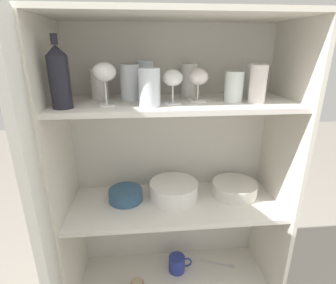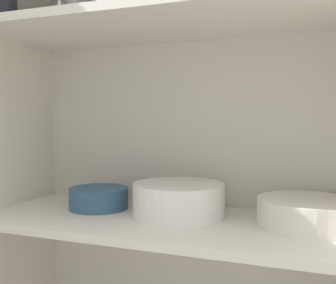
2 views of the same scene
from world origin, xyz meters
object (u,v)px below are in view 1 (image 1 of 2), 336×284
object	(u,v)px
wine_bottle	(59,77)
coffee_mug_primary	(177,264)
serving_bowl_small	(126,194)
plate_stack_white	(175,190)
mixing_bowl_large	(234,188)

from	to	relation	value
wine_bottle	coffee_mug_primary	xyz separation A→B (m)	(0.43, 0.14, -0.99)
wine_bottle	serving_bowl_small	world-z (taller)	wine_bottle
plate_stack_white	serving_bowl_small	world-z (taller)	plate_stack_white
wine_bottle	plate_stack_white	size ratio (longest dim) A/B	1.09
wine_bottle	plate_stack_white	world-z (taller)	wine_bottle
serving_bowl_small	coffee_mug_primary	world-z (taller)	serving_bowl_small
wine_bottle	serving_bowl_small	bearing A→B (deg)	35.66
mixing_bowl_large	coffee_mug_primary	size ratio (longest dim) A/B	1.73
plate_stack_white	coffee_mug_primary	distance (m)	0.45
wine_bottle	mixing_bowl_large	size ratio (longest dim) A/B	1.14
mixing_bowl_large	serving_bowl_small	size ratio (longest dim) A/B	1.38
serving_bowl_small	plate_stack_white	bearing A→B (deg)	-0.51
wine_bottle	mixing_bowl_large	distance (m)	0.90
coffee_mug_primary	mixing_bowl_large	bearing A→B (deg)	0.19
mixing_bowl_large	wine_bottle	bearing A→B (deg)	-168.79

